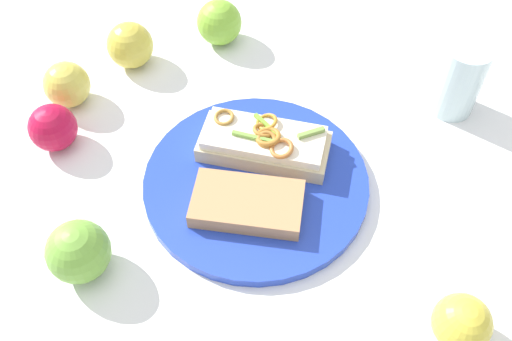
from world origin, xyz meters
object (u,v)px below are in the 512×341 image
Objects in this scene: apple_5 at (219,22)px; apple_1 at (78,252)px; sandwich at (264,143)px; apple_0 at (462,323)px; apple_4 at (130,45)px; apple_2 at (67,84)px; apple_3 at (53,128)px; bread_slice_side at (247,203)px; drinking_glass at (459,79)px; plate at (256,182)px.

apple_1 is at bearing -178.01° from apple_5.
apple_0 reaches higher than sandwich.
apple_2 is at bearing 157.39° from apple_4.
apple_4 is 0.16m from apple_5.
apple_3 is 0.33m from apple_5.
drinking_glass reaches higher than bread_slice_side.
apple_1 is 0.22m from apple_3.
apple_0 is at bearing -97.87° from apple_3.
plate is 0.05m from bread_slice_side.
apple_3 is at bearing 156.66° from apple_5.
bread_slice_side is 2.04× the size of apple_2.
apple_2 reaches higher than plate.
apple_3 is at bearing 164.11° from bread_slice_side.
bread_slice_side is at bearing -47.63° from apple_1.
apple_0 is (-0.12, -0.30, 0.03)m from plate.
apple_5 is at bearing 87.81° from drinking_glass.
apple_0 is at bearing -169.28° from drinking_glass.
drinking_glass is at bearing -41.76° from plate.
apple_5 reaches higher than apple_0.
apple_4 is (0.37, 0.13, -0.00)m from apple_1.
sandwich reaches higher than bread_slice_side.
apple_3 is at bearing 96.38° from plate.
drinking_glass reaches higher than apple_0.
apple_0 is 0.46m from apple_1.
apple_4 reaches higher than bread_slice_side.
sandwich is 1.32× the size of bread_slice_side.
apple_1 is at bearing 141.86° from plate.
sandwich is 2.53× the size of apple_5.
sandwich is 0.29m from apple_1.
apple_0 is 0.89× the size of apple_5.
apple_3 is 0.61m from drinking_glass.
apple_2 is at bearing 19.48° from apple_3.
apple_5 is (0.11, -0.11, 0.00)m from apple_4.
drinking_glass is at bearing -40.22° from apple_1.
apple_1 is at bearing -138.22° from apple_3.
apple_5 is at bearing 118.78° from sandwich.
apple_5 reaches higher than sandwich.
apple_4 is (0.11, 0.28, 0.00)m from sandwich.
apple_4 is at bearing 149.57° from sandwich.
apple_1 is 0.60m from drinking_glass.
plate is 3.95× the size of apple_1.
bread_slice_side is at bearing -171.85° from plate.
apple_3 is 0.92× the size of apple_4.
sandwich is 0.35m from apple_0.
apple_3 is at bearing 41.78° from apple_1.
apple_2 is at bearing 143.98° from apple_5.
apple_1 is at bearing 139.78° from drinking_glass.
sandwich reaches higher than plate.
apple_3 reaches higher than bread_slice_side.
apple_3 is (-0.08, -0.03, -0.00)m from apple_2.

